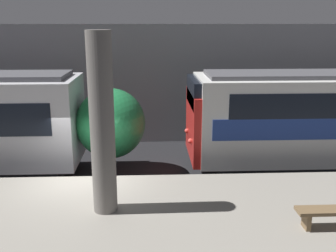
{
  "coord_description": "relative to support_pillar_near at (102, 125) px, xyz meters",
  "views": [
    {
      "loc": [
        1.95,
        -10.77,
        5.4
      ],
      "look_at": [
        2.49,
        1.05,
        2.24
      ],
      "focal_mm": 42.0,
      "sensor_mm": 36.0,
      "label": 1
    }
  ],
  "objects": [
    {
      "name": "support_pillar_near",
      "position": [
        0.0,
        0.0,
        0.0
      ],
      "size": [
        0.56,
        0.56,
        4.2
      ],
      "color": "slate",
      "rests_on": "platform"
    },
    {
      "name": "ground_plane",
      "position": [
        -0.86,
        2.13,
        -3.13
      ],
      "size": [
        120.0,
        120.0,
        0.0
      ],
      "primitive_type": "plane",
      "color": "black"
    },
    {
      "name": "platform_bench",
      "position": [
        4.98,
        -1.08,
        -1.76
      ],
      "size": [
        1.5,
        0.4,
        0.45
      ],
      "color": "brown",
      "rests_on": "platform"
    },
    {
      "name": "platform",
      "position": [
        -0.86,
        0.01,
        -2.61
      ],
      "size": [
        40.0,
        4.25,
        1.03
      ],
      "color": "gray",
      "rests_on": "ground"
    },
    {
      "name": "station_rear_barrier",
      "position": [
        -0.86,
        8.84,
        -0.48
      ],
      "size": [
        50.0,
        0.15,
        5.29
      ],
      "color": "#939399",
      "rests_on": "ground"
    }
  ]
}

